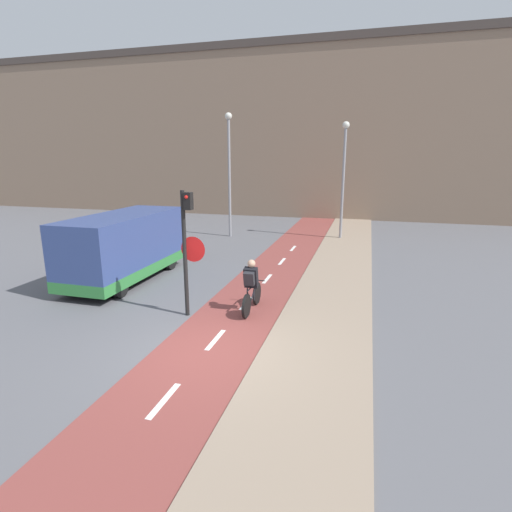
{
  "coord_description": "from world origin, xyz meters",
  "views": [
    {
      "loc": [
        3.23,
        -7.53,
        4.18
      ],
      "look_at": [
        0.0,
        4.03,
        1.2
      ],
      "focal_mm": 28.0,
      "sensor_mm": 36.0,
      "label": 1
    }
  ],
  "objects": [
    {
      "name": "traffic_light_pole",
      "position": [
        -1.22,
        1.75,
        2.08
      ],
      "size": [
        0.67,
        0.26,
        3.37
      ],
      "color": "black",
      "rests_on": "ground_plane"
    },
    {
      "name": "building_row_background",
      "position": [
        0.0,
        22.9,
        5.91
      ],
      "size": [
        60.0,
        5.2,
        11.8
      ],
      "color": "#89705B",
      "rests_on": "ground_plane"
    },
    {
      "name": "bike_lane",
      "position": [
        0.0,
        0.0,
        0.01
      ],
      "size": [
        2.29,
        60.0,
        0.02
      ],
      "color": "brown",
      "rests_on": "ground_plane"
    },
    {
      "name": "van",
      "position": [
        -4.75,
        4.15,
        1.13
      ],
      "size": [
        1.94,
        5.08,
        2.3
      ],
      "color": "#334784",
      "rests_on": "ground_plane"
    },
    {
      "name": "street_lamp_sidewalk",
      "position": [
        1.95,
        13.58,
        3.67
      ],
      "size": [
        0.36,
        0.36,
        5.9
      ],
      "color": "gray",
      "rests_on": "ground_plane"
    },
    {
      "name": "ground_plane",
      "position": [
        0.0,
        0.0,
        0.0
      ],
      "size": [
        120.0,
        120.0,
        0.0
      ],
      "primitive_type": "plane",
      "color": "#5B5B60"
    },
    {
      "name": "cyclist_near",
      "position": [
        0.3,
        2.47,
        0.71
      ],
      "size": [
        0.46,
        1.7,
        1.48
      ],
      "color": "black",
      "rests_on": "ground_plane"
    },
    {
      "name": "sidewalk_strip",
      "position": [
        2.35,
        0.0,
        0.03
      ],
      "size": [
        2.4,
        60.0,
        0.05
      ],
      "color": "gray",
      "rests_on": "ground_plane"
    },
    {
      "name": "street_lamp_far",
      "position": [
        -3.85,
        12.63,
        3.93
      ],
      "size": [
        0.36,
        0.36,
        6.38
      ],
      "color": "gray",
      "rests_on": "ground_plane"
    }
  ]
}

